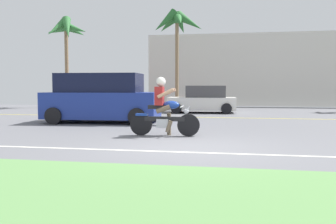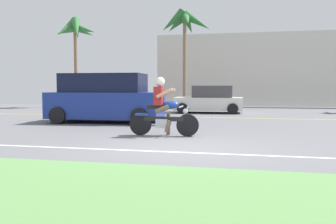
{
  "view_description": "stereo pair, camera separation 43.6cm",
  "coord_description": "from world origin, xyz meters",
  "px_view_note": "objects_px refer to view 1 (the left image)",
  "views": [
    {
      "loc": [
        1.13,
        -8.43,
        1.42
      ],
      "look_at": [
        -0.91,
        2.61,
        0.65
      ],
      "focal_mm": 39.72,
      "sensor_mm": 36.0,
      "label": 1
    },
    {
      "loc": [
        1.56,
        -8.34,
        1.42
      ],
      "look_at": [
        -0.91,
        2.61,
        0.65
      ],
      "focal_mm": 39.72,
      "sensor_mm": 36.0,
      "label": 2
    }
  ],
  "objects_px": {
    "motorcyclist": "(164,111)",
    "parked_car_0": "(107,97)",
    "parked_car_1": "(203,100)",
    "suv_nearby": "(102,99)",
    "palm_tree_0": "(177,25)",
    "palm_tree_2": "(66,32)"
  },
  "relations": [
    {
      "from": "parked_car_0",
      "to": "parked_car_1",
      "type": "relative_size",
      "value": 1.07
    },
    {
      "from": "motorcyclist",
      "to": "suv_nearby",
      "type": "height_order",
      "value": "suv_nearby"
    },
    {
      "from": "parked_car_0",
      "to": "parked_car_1",
      "type": "height_order",
      "value": "parked_car_0"
    },
    {
      "from": "motorcyclist",
      "to": "suv_nearby",
      "type": "bearing_deg",
      "value": 132.53
    },
    {
      "from": "palm_tree_2",
      "to": "suv_nearby",
      "type": "bearing_deg",
      "value": -58.05
    },
    {
      "from": "motorcyclist",
      "to": "parked_car_0",
      "type": "height_order",
      "value": "motorcyclist"
    },
    {
      "from": "parked_car_1",
      "to": "palm_tree_2",
      "type": "xyz_separation_m",
      "value": [
        -9.67,
        3.72,
        4.42
      ]
    },
    {
      "from": "motorcyclist",
      "to": "parked_car_0",
      "type": "xyz_separation_m",
      "value": [
        -5.82,
        11.41,
        0.05
      ]
    },
    {
      "from": "motorcyclist",
      "to": "palm_tree_0",
      "type": "bearing_deg",
      "value": 97.58
    },
    {
      "from": "suv_nearby",
      "to": "parked_car_1",
      "type": "xyz_separation_m",
      "value": [
        3.47,
        6.22,
        -0.25
      ]
    },
    {
      "from": "parked_car_0",
      "to": "palm_tree_0",
      "type": "distance_m",
      "value": 6.29
    },
    {
      "from": "motorcyclist",
      "to": "palm_tree_2",
      "type": "bearing_deg",
      "value": 124.99
    },
    {
      "from": "parked_car_1",
      "to": "parked_car_0",
      "type": "bearing_deg",
      "value": 164.44
    },
    {
      "from": "motorcyclist",
      "to": "parked_car_0",
      "type": "relative_size",
      "value": 0.51
    },
    {
      "from": "motorcyclist",
      "to": "parked_car_0",
      "type": "bearing_deg",
      "value": 117.03
    },
    {
      "from": "parked_car_1",
      "to": "palm_tree_0",
      "type": "relative_size",
      "value": 0.59
    },
    {
      "from": "motorcyclist",
      "to": "palm_tree_2",
      "type": "relative_size",
      "value": 0.33
    },
    {
      "from": "motorcyclist",
      "to": "suv_nearby",
      "type": "relative_size",
      "value": 0.43
    },
    {
      "from": "parked_car_0",
      "to": "palm_tree_0",
      "type": "bearing_deg",
      "value": 21.0
    },
    {
      "from": "parked_car_1",
      "to": "palm_tree_0",
      "type": "bearing_deg",
      "value": 121.41
    },
    {
      "from": "suv_nearby",
      "to": "palm_tree_2",
      "type": "relative_size",
      "value": 0.76
    },
    {
      "from": "parked_car_1",
      "to": "palm_tree_2",
      "type": "relative_size",
      "value": 0.6
    }
  ]
}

